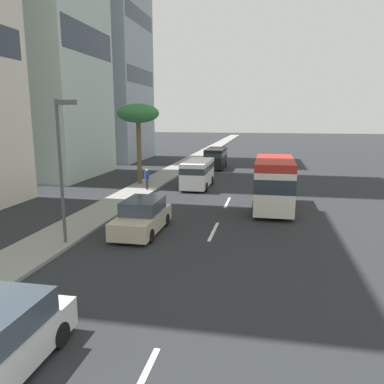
# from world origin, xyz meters

# --- Properties ---
(ground_plane) EXTENTS (198.00, 198.00, 0.00)m
(ground_plane) POSITION_xyz_m (31.50, 0.00, 0.00)
(ground_plane) COLOR #26282B
(sidewalk_right) EXTENTS (162.00, 2.57, 0.15)m
(sidewalk_right) POSITION_xyz_m (31.50, 7.17, 0.07)
(sidewalk_right) COLOR gray
(sidewalk_right) RESTS_ON ground_plane
(lane_stripe_mid) EXTENTS (3.20, 0.16, 0.01)m
(lane_stripe_mid) POSITION_xyz_m (15.25, 0.00, 0.01)
(lane_stripe_mid) COLOR silver
(lane_stripe_mid) RESTS_ON ground_plane
(lane_stripe_far) EXTENTS (3.20, 0.16, 0.01)m
(lane_stripe_far) POSITION_xyz_m (21.97, 0.00, 0.01)
(lane_stripe_far) COLOR silver
(lane_stripe_far) RESTS_ON ground_plane
(minibus_lead) EXTENTS (6.19, 2.41, 3.18)m
(minibus_lead) POSITION_xyz_m (20.61, -2.99, 1.74)
(minibus_lead) COLOR silver
(minibus_lead) RESTS_ON ground_plane
(van_second) EXTENTS (5.13, 2.06, 2.24)m
(van_second) POSITION_xyz_m (38.57, 3.04, 1.29)
(van_second) COLOR black
(van_second) RESTS_ON ground_plane
(van_fourth) EXTENTS (5.32, 2.07, 2.20)m
(van_fourth) POSITION_xyz_m (27.03, 2.96, 1.27)
(van_fourth) COLOR white
(van_fourth) RESTS_ON ground_plane
(car_fifth) EXTENTS (4.58, 1.94, 1.66)m
(car_fifth) POSITION_xyz_m (14.49, 3.50, 0.79)
(car_fifth) COLOR beige
(car_fifth) RESTS_ON ground_plane
(pedestrian_near_lamp) EXTENTS (0.39, 0.36, 1.60)m
(pedestrian_near_lamp) POSITION_xyz_m (24.77, 6.57, 1.03)
(pedestrian_near_lamp) COLOR #333338
(pedestrian_near_lamp) RESTS_ON sidewalk_right
(palm_tree) EXTENTS (3.43, 3.43, 6.58)m
(palm_tree) POSITION_xyz_m (27.19, 7.96, 5.83)
(palm_tree) COLOR brown
(palm_tree) RESTS_ON sidewalk_right
(street_lamp) EXTENTS (0.24, 0.97, 6.31)m
(street_lamp) POSITION_xyz_m (11.87, 6.17, 4.08)
(street_lamp) COLOR #4C4C51
(street_lamp) RESTS_ON sidewalk_right
(office_tower_far) EXTENTS (11.02, 13.52, 39.48)m
(office_tower_far) POSITION_xyz_m (45.17, 20.38, 19.74)
(office_tower_far) COLOR #99A3B2
(office_tower_far) RESTS_ON ground_plane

